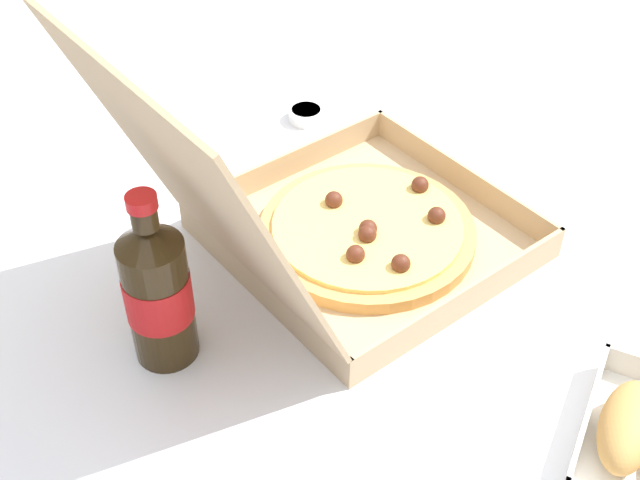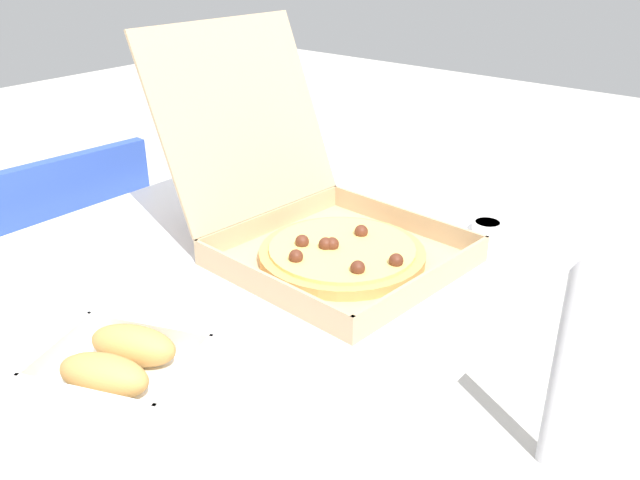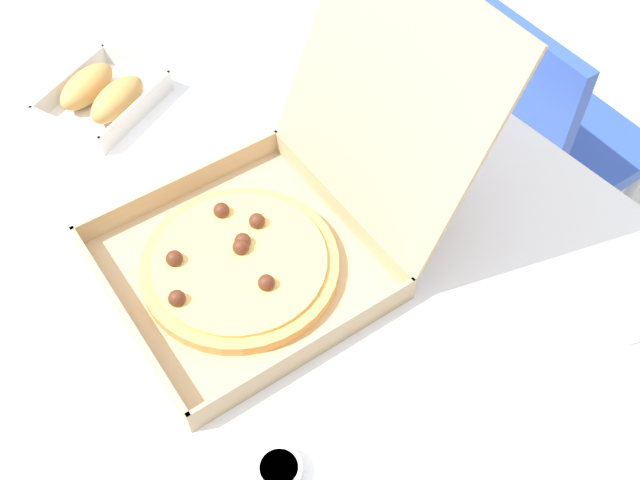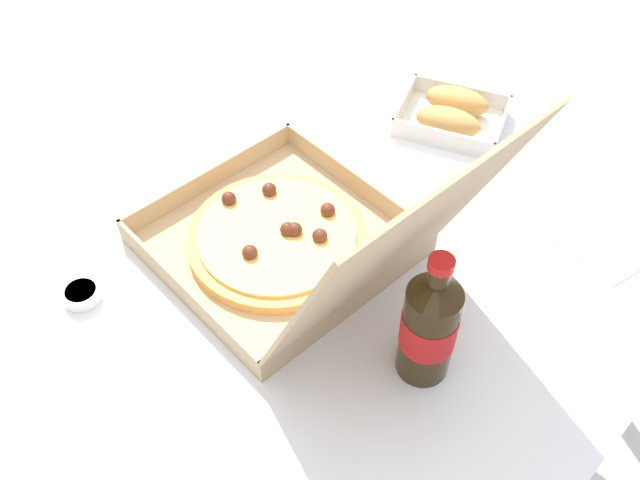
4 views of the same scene
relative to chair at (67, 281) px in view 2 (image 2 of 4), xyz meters
name	(u,v)px [view 2 (image 2 of 4)]	position (x,y,z in m)	size (l,w,h in m)	color
dining_table	(280,284)	(0.07, -0.66, 0.20)	(1.39, 0.85, 0.76)	white
chair	(67,281)	(0.00, 0.00, 0.00)	(0.43, 0.43, 0.83)	#2D4CAD
pizza_box_open	(321,226)	(0.09, -0.74, 0.33)	(0.39, 0.52, 0.37)	tan
bread_side_box	(120,363)	(-0.35, -0.77, 0.30)	(0.21, 0.23, 0.06)	white
cola_bottle	(224,170)	(0.10, -0.49, 0.37)	(0.07, 0.07, 0.22)	#33230F
paper_menu	(0,283)	(-0.32, -0.41, 0.28)	(0.21, 0.15, 0.00)	white
napkin_pile	(310,155)	(0.48, -0.39, 0.29)	(0.11, 0.11, 0.02)	white
dipping_sauce_cup	(487,226)	(0.36, -0.92, 0.29)	(0.06, 0.06, 0.02)	white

